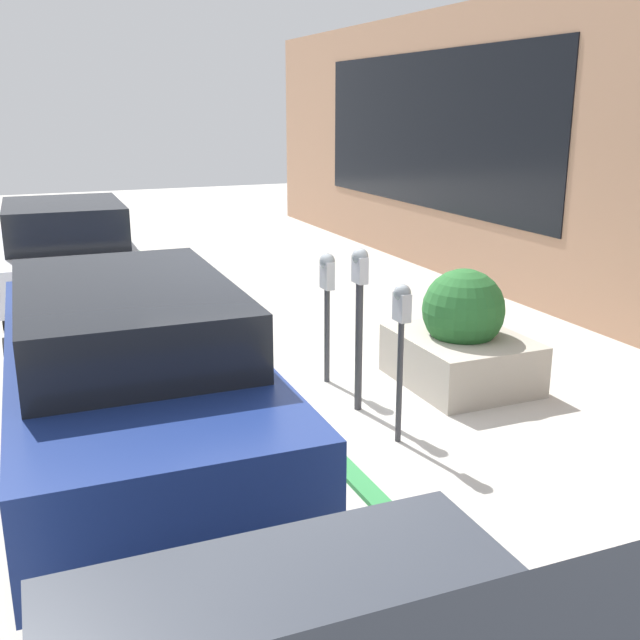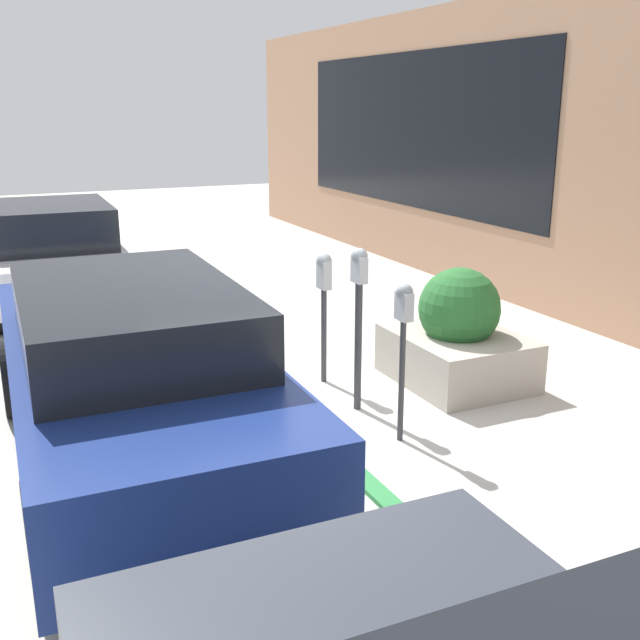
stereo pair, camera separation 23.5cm
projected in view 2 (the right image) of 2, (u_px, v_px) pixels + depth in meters
The scene contains 8 objects.
ground_plane at pixel (304, 418), 6.90m from camera, with size 40.00×40.00×0.00m, color beige.
curb_strip at pixel (296, 417), 6.87m from camera, with size 24.50×0.16×0.04m.
parking_meter_nearest at pixel (403, 325), 6.16m from camera, with size 0.17×0.14×1.38m.
parking_meter_second at pixel (359, 301), 6.82m from camera, with size 0.18×0.15×1.55m.
parking_meter_middle at pixel (324, 287), 7.54m from camera, with size 0.19×0.16×1.36m.
planter_box at pixel (458, 338), 7.68m from camera, with size 1.39×1.16×1.21m.
parked_car_middle at pixel (129, 369), 5.77m from camera, with size 4.74×1.82×1.52m.
parked_car_rear at pixel (52, 252), 10.64m from camera, with size 4.00×1.90×1.46m.
Camera 2 is at (-5.85, 2.56, 2.78)m, focal length 42.00 mm.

